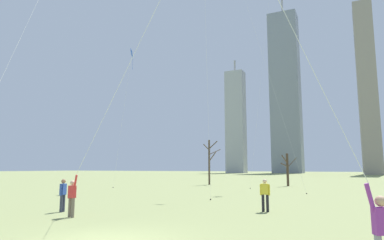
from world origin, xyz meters
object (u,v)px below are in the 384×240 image
at_px(bystander_strolling_midfield, 63,193).
at_px(distant_kite_drifting_left_pink, 245,2).
at_px(kite_flyer_foreground_left_yellow, 90,157).
at_px(bare_tree_left_of_center, 287,168).
at_px(distant_kite_low_near_trees_blue, 130,65).
at_px(kite_flyer_midfield_left_teal, 291,40).
at_px(bystander_watching_nearby, 265,193).
at_px(bare_tree_right_of_center, 210,160).

xyz_separation_m(bystander_strolling_midfield, distant_kite_drifting_left_pink, (4.75, 17.02, 17.04)).
xyz_separation_m(kite_flyer_foreground_left_yellow, bare_tree_left_of_center, (2.49, 31.51, -0.52)).
relative_size(distant_kite_low_near_trees_blue, bare_tree_left_of_center, 3.72).
distance_m(kite_flyer_midfield_left_teal, bystander_watching_nearby, 11.23).
xyz_separation_m(distant_kite_low_near_trees_blue, bare_tree_right_of_center, (3.54, 13.20, -9.63)).
bearing_deg(distant_kite_low_near_trees_blue, kite_flyer_foreground_left_yellow, -58.22).
bearing_deg(bare_tree_right_of_center, bare_tree_left_of_center, 4.57).
distance_m(distant_kite_low_near_trees_blue, bare_tree_left_of_center, 22.12).
bearing_deg(kite_flyer_foreground_left_yellow, distant_kite_drifting_left_pink, 85.77).
bearing_deg(bystander_watching_nearby, bare_tree_left_of_center, 97.45).
bearing_deg(kite_flyer_foreground_left_yellow, bare_tree_right_of_center, 103.40).
height_order(distant_kite_drifting_left_pink, bare_tree_right_of_center, distant_kite_drifting_left_pink).
xyz_separation_m(bystander_watching_nearby, bare_tree_left_of_center, (-3.31, 25.26, 1.21)).
bearing_deg(bare_tree_right_of_center, distant_kite_drifting_left_pink, -53.64).
height_order(bystander_watching_nearby, bare_tree_left_of_center, bare_tree_left_of_center).
relative_size(kite_flyer_foreground_left_yellow, distant_kite_low_near_trees_blue, 1.14).
relative_size(bystander_strolling_midfield, distant_kite_low_near_trees_blue, 0.11).
bearing_deg(bare_tree_left_of_center, kite_flyer_midfield_left_teal, -79.72).
bearing_deg(bystander_watching_nearby, bare_tree_right_of_center, 118.18).
relative_size(distant_kite_low_near_trees_blue, bare_tree_right_of_center, 2.50).
bearing_deg(bare_tree_right_of_center, kite_flyer_midfield_left_teal, -64.82).
xyz_separation_m(distant_kite_low_near_trees_blue, distant_kite_drifting_left_pink, (12.26, 1.35, 5.07)).
xyz_separation_m(distant_kite_drifting_left_pink, bare_tree_right_of_center, (-8.72, 11.84, -14.70)).
bearing_deg(kite_flyer_foreground_left_yellow, bystander_strolling_midfield, 150.93).
xyz_separation_m(kite_flyer_foreground_left_yellow, distant_kite_low_near_trees_blue, (-10.86, 17.53, 10.23)).
xyz_separation_m(bystander_strolling_midfield, bare_tree_left_of_center, (5.84, 29.64, 1.21)).
relative_size(bystander_strolling_midfield, bystander_watching_nearby, 1.00).
height_order(kite_flyer_foreground_left_yellow, distant_kite_drifting_left_pink, distant_kite_drifting_left_pink).
relative_size(kite_flyer_foreground_left_yellow, bare_tree_right_of_center, 2.85).
distance_m(bystander_watching_nearby, distant_kite_drifting_left_pink, 21.66).
bearing_deg(distant_kite_low_near_trees_blue, bystander_watching_nearby, -34.11).
distance_m(kite_flyer_midfield_left_teal, bystander_strolling_midfield, 14.07).
distance_m(bystander_watching_nearby, distant_kite_low_near_trees_blue, 23.41).
relative_size(bystander_strolling_midfield, distant_kite_drifting_left_pink, 0.08).
relative_size(kite_flyer_foreground_left_yellow, bystander_watching_nearby, 10.27).
relative_size(kite_flyer_midfield_left_teal, distant_kite_low_near_trees_blue, 1.51).
bearing_deg(distant_kite_low_near_trees_blue, bystander_strolling_midfield, -64.39).
distance_m(kite_flyer_midfield_left_teal, distant_kite_low_near_trees_blue, 30.11).
height_order(bystander_strolling_midfield, distant_kite_low_near_trees_blue, distant_kite_low_near_trees_blue).
bearing_deg(distant_kite_drifting_left_pink, bare_tree_left_of_center, 85.05).
bearing_deg(bare_tree_left_of_center, distant_kite_low_near_trees_blue, -133.68).
relative_size(distant_kite_drifting_left_pink, bare_tree_right_of_center, 3.70).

